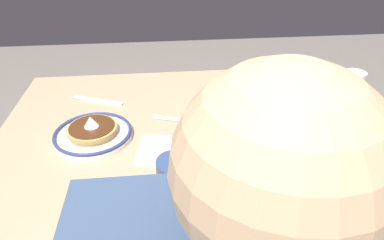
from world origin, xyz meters
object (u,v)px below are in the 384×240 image
Objects in this scene: coffee_mug at (176,177)px; drinking_glass at (350,93)px; plate_near_main at (93,133)px; fork_near at (97,100)px; plate_center_pancakes at (258,139)px; butter_knife at (186,120)px; paper_napkin at (165,150)px.

coffee_mug is 0.69m from drinking_glass.
plate_near_main is 0.35m from coffee_mug.
plate_near_main reaches higher than fork_near.
drinking_glass reaches higher than plate_center_pancakes.
plate_center_pancakes is (-0.48, 0.08, 0.00)m from plate_near_main.
plate_center_pancakes is 0.24m from butter_knife.
butter_knife reaches higher than paper_napkin.
paper_napkin is (0.27, 0.00, -0.02)m from plate_center_pancakes.
plate_center_pancakes is 1.27× the size of fork_near.
coffee_mug reaches higher than plate_center_pancakes.
drinking_glass is at bearing -154.89° from plate_center_pancakes.
fork_near and butter_knife have the same top height.
drinking_glass reaches higher than coffee_mug.
drinking_glass is (-0.83, -0.08, 0.04)m from plate_near_main.
coffee_mug is 0.55× the size of fork_near.
fork_near is at bearing -62.88° from coffee_mug.
drinking_glass is 0.73× the size of fork_near.
drinking_glass is at bearing -150.24° from coffee_mug.
drinking_glass is at bearing 170.04° from fork_near.
fork_near is at bearing -32.39° from plate_center_pancakes.
drinking_glass reaches higher than fork_near.
plate_center_pancakes reaches higher than butter_knife.
drinking_glass is 0.92× the size of paper_napkin.
coffee_mug is 0.51× the size of butter_knife.
fork_near reaches higher than paper_napkin.
coffee_mug is at bearing 35.78° from plate_center_pancakes.
coffee_mug is at bearing 29.76° from drinking_glass.
fork_near is at bearing -28.85° from butter_knife.
drinking_glass is 0.55m from butter_knife.
butter_knife is (-0.07, -0.15, 0.00)m from paper_napkin.
plate_center_pancakes is at bearing -179.42° from paper_napkin.
plate_near_main is 1.13× the size of butter_knife.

